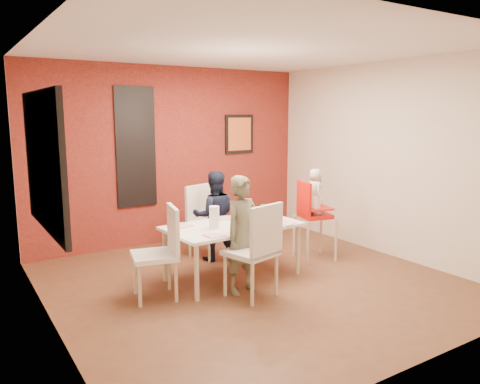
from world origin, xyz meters
TOP-DOWN VIEW (x-y plane):
  - ground at (0.00, 0.00)m, footprint 4.50×4.50m
  - ceiling at (0.00, 0.00)m, footprint 4.50×4.50m
  - wall_back at (0.00, 2.25)m, footprint 4.50×0.02m
  - wall_front at (0.00, -2.25)m, footprint 4.50×0.02m
  - wall_left at (-2.25, 0.00)m, footprint 0.02×4.50m
  - wall_right at (2.25, 0.00)m, footprint 0.02×4.50m
  - brick_accent_wall at (0.00, 2.23)m, footprint 4.50×0.02m
  - picture_window_frame at (-2.22, 0.20)m, footprint 0.05×1.70m
  - picture_window_pane at (-2.21, 0.20)m, footprint 0.02×1.55m
  - glassblock_strip at (-0.60, 2.21)m, footprint 0.55×0.03m
  - glassblock_surround at (-0.60, 2.21)m, footprint 0.60×0.03m
  - art_print_frame at (1.20, 2.21)m, footprint 0.54×0.03m
  - art_print_canvas at (1.20, 2.19)m, footprint 0.44×0.01m
  - dining_table at (-0.12, 0.27)m, footprint 1.65×0.98m
  - chair_near at (-0.24, -0.42)m, footprint 0.59×0.59m
  - chair_far at (0.02, 1.27)m, footprint 0.58×0.58m
  - chair_left at (-1.09, 0.15)m, footprint 0.56×0.56m
  - high_chair at (1.17, 0.32)m, footprint 0.55×0.55m
  - child_near at (-0.26, -0.17)m, footprint 0.53×0.41m
  - child_far at (0.05, 1.02)m, footprint 0.73×0.65m
  - toddler at (1.20, 0.31)m, footprint 0.28×0.35m
  - plate_near_left at (-0.57, -0.07)m, footprint 0.21×0.21m
  - plate_far_mid at (-0.05, 0.61)m, footprint 0.21×0.21m
  - plate_near_right at (0.44, -0.03)m, footprint 0.30×0.30m
  - plate_far_left at (-0.70, 0.53)m, footprint 0.28×0.28m
  - salad_bowl_a at (0.05, 0.16)m, footprint 0.30×0.30m
  - salad_bowl_b at (0.25, 0.45)m, footprint 0.22×0.22m
  - wine_bottle at (0.03, 0.38)m, footprint 0.07×0.07m
  - wine_glass_a at (-0.11, 0.05)m, footprint 0.07×0.07m
  - wine_glass_b at (0.28, 0.19)m, footprint 0.08×0.08m
  - paper_towel_roll at (-0.40, 0.23)m, footprint 0.12×0.12m
  - condiment_red at (0.05, 0.24)m, footprint 0.04×0.04m
  - condiment_green at (-0.02, 0.35)m, footprint 0.03×0.03m
  - condiment_brown at (-0.01, 0.28)m, footprint 0.03×0.03m
  - sippy_cup at (0.56, 0.33)m, footprint 0.07×0.07m

SIDE VIEW (x-z plane):
  - ground at x=0.00m, z-range 0.00..0.00m
  - chair_far at x=0.02m, z-range 0.06..1.06m
  - chair_left at x=-1.09m, z-range 0.06..1.07m
  - chair_near at x=-0.24m, z-range 0.06..1.11m
  - dining_table at x=-0.12m, z-range 0.27..0.94m
  - child_far at x=0.05m, z-range 0.00..1.23m
  - high_chair at x=1.17m, z-range 0.11..1.20m
  - child_near at x=-0.26m, z-range 0.00..1.32m
  - plate_near_left at x=-0.57m, z-range 0.67..0.68m
  - plate_far_mid at x=-0.05m, z-range 0.67..0.68m
  - plate_near_right at x=0.44m, z-range 0.67..0.68m
  - plate_far_left at x=-0.70m, z-range 0.67..0.68m
  - salad_bowl_b at x=0.25m, z-range 0.67..0.72m
  - salad_bowl_a at x=0.05m, z-range 0.67..0.72m
  - sippy_cup at x=0.56m, z-range 0.67..0.78m
  - condiment_brown at x=-0.01m, z-range 0.67..0.80m
  - condiment_green at x=-0.02m, z-range 0.67..0.80m
  - condiment_red at x=0.05m, z-range 0.67..0.82m
  - wine_glass_a at x=-0.11m, z-range 0.67..0.86m
  - wine_glass_b at x=0.28m, z-range 0.67..0.89m
  - paper_towel_roll at x=-0.40m, z-range 0.67..0.93m
  - wine_bottle at x=0.03m, z-range 0.67..0.94m
  - toddler at x=1.20m, z-range 0.64..1.26m
  - wall_back at x=0.00m, z-range 0.00..2.70m
  - wall_front at x=0.00m, z-range 0.00..2.70m
  - wall_left at x=-2.25m, z-range 0.00..2.70m
  - wall_right at x=2.25m, z-range 0.00..2.70m
  - brick_accent_wall at x=0.00m, z-range 0.00..2.70m
  - glassblock_strip at x=-0.60m, z-range 0.65..2.35m
  - glassblock_surround at x=-0.60m, z-range 0.62..2.38m
  - picture_window_frame at x=-2.22m, z-range 0.90..2.20m
  - picture_window_pane at x=-2.21m, z-range 0.98..2.12m
  - art_print_frame at x=1.20m, z-range 1.33..1.97m
  - art_print_canvas at x=1.20m, z-range 1.38..1.92m
  - ceiling at x=0.00m, z-range 2.69..2.71m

